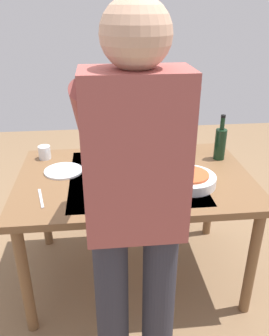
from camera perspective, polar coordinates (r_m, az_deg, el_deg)
name	(u,v)px	position (r m, az deg, el deg)	size (l,w,h in m)	color
ground_plane	(134,272)	(2.47, 0.00, -16.69)	(6.00, 6.00, 0.00)	#846647
dining_table	(134,187)	(2.08, 0.00, -3.19)	(1.37, 0.91, 0.74)	brown
chair_near	(111,153)	(2.89, -3.85, 2.46)	(0.40, 0.40, 0.91)	#523019
person_server	(135,209)	(1.31, 0.10, -6.71)	(0.42, 0.61, 1.69)	#2D2D38
wine_bottle	(220,143)	(2.29, 13.94, 4.03)	(0.07, 0.07, 0.30)	black
wine_glass_left	(192,138)	(2.36, 9.44, 4.91)	(0.07, 0.07, 0.15)	white
wine_glass_right	(147,168)	(1.90, 2.04, 0.01)	(0.07, 0.07, 0.15)	white
water_cup_near_left	(121,151)	(2.28, -2.25, 2.84)	(0.07, 0.07, 0.09)	silver
water_cup_near_right	(132,156)	(2.20, -0.39, 2.04)	(0.06, 0.06, 0.09)	silver
water_cup_far_left	(45,152)	(2.33, -14.59, 2.50)	(0.08, 0.08, 0.09)	silver
water_cup_far_right	(168,148)	(2.33, 5.56, 3.29)	(0.07, 0.07, 0.09)	silver
serving_bowl_pasta	(189,179)	(1.96, 8.97, -1.81)	(0.30, 0.30, 0.07)	silver
dinner_plate_near	(112,185)	(1.93, -3.64, -2.85)	(0.23, 0.23, 0.01)	silver
dinner_plate_far	(63,171)	(2.13, -11.62, -0.47)	(0.23, 0.23, 0.01)	silver
table_knife	(41,198)	(1.88, -15.15, -4.82)	(0.01, 0.20, 0.01)	silver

